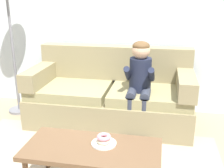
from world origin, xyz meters
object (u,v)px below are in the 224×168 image
toy_controller (39,147)px  donut (104,141)px  person_child (140,79)px  couch (111,96)px  coffee_table (92,152)px

toy_controller → donut: bearing=-11.0°
person_child → donut: size_ratio=9.18×
couch → donut: 1.30m
couch → coffee_table: 1.35m
coffee_table → toy_controller: size_ratio=4.99×
couch → donut: bearing=-81.6°
donut → toy_controller: size_ratio=0.53×
person_child → toy_controller: 1.36m
person_child → couch: bearing=151.4°
couch → person_child: 0.54m
person_child → toy_controller: (-1.02, -0.63, -0.65)m
couch → toy_controller: size_ratio=9.02×
couch → toy_controller: 1.10m
donut → toy_controller: 1.03m
couch → donut: couch is taller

